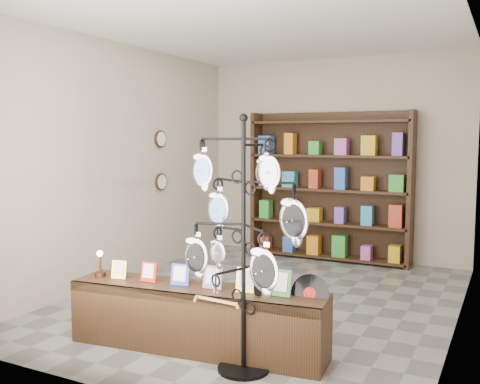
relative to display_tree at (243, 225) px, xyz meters
name	(u,v)px	position (x,y,z in m)	size (l,w,h in m)	color
ground	(265,299)	(-0.62, 1.76, -1.15)	(5.00, 5.00, 0.00)	slate
room_envelope	(266,134)	(-0.62, 1.76, 0.70)	(5.00, 5.00, 5.00)	#AEA38C
display_tree	(243,225)	(0.00, 0.00, 0.00)	(1.03, 0.97, 1.99)	black
front_shelf	(197,318)	(-0.54, 0.19, -0.87)	(2.28, 0.71, 0.79)	black
back_shelving	(329,191)	(-0.62, 4.06, -0.12)	(2.42, 0.36, 2.20)	black
wall_clocks	(161,160)	(-2.59, 2.56, 0.35)	(0.03, 0.24, 0.84)	black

